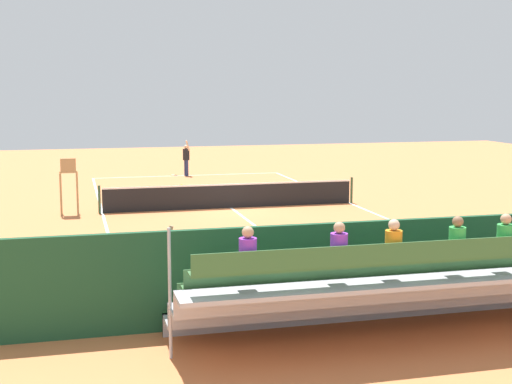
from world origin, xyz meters
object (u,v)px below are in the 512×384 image
object	(u,v)px
equipment_bag	(381,296)
line_judge	(170,271)
umpire_chair	(69,180)
courtside_bench	(461,272)
tennis_ball_near	(182,185)
tennis_player	(186,157)
tennis_racket	(173,175)
bleacher_stand	(408,285)
tennis_net	(231,195)

from	to	relation	value
equipment_bag	line_judge	size ratio (longest dim) A/B	0.47
umpire_chair	courtside_bench	size ratio (longest dim) A/B	1.19
tennis_ball_near	tennis_player	bearing A→B (deg)	-102.31
courtside_bench	equipment_bag	bearing A→B (deg)	3.62
tennis_ball_near	tennis_racket	bearing A→B (deg)	-92.50
bleacher_stand	line_judge	size ratio (longest dim) A/B	4.70
tennis_net	umpire_chair	world-z (taller)	umpire_chair
courtside_bench	line_judge	xyz separation A→B (m)	(6.68, 0.02, 0.46)
courtside_bench	tennis_ball_near	distance (m)	20.60
tennis_net	courtside_bench	xyz separation A→B (m)	(-2.48, 13.27, 0.06)
tennis_player	tennis_racket	distance (m)	1.28
bleacher_stand	tennis_ball_near	size ratio (longest dim) A/B	137.27
tennis_net	tennis_player	xyz separation A→B (m)	(0.06, -10.93, 0.51)
courtside_bench	tennis_player	bearing A→B (deg)	-83.99
bleacher_stand	equipment_bag	world-z (taller)	bleacher_stand
tennis_net	umpire_chair	size ratio (longest dim) A/B	4.81
tennis_racket	tennis_net	bearing A→B (deg)	93.63
tennis_player	tennis_racket	bearing A→B (deg)	-34.53
bleacher_stand	equipment_bag	size ratio (longest dim) A/B	10.07
bleacher_stand	umpire_chair	size ratio (longest dim) A/B	4.23
umpire_chair	tennis_ball_near	xyz separation A→B (m)	(-5.29, -7.06, -1.28)
umpire_chair	equipment_bag	bearing A→B (deg)	116.46
umpire_chair	line_judge	distance (m)	13.43
umpire_chair	tennis_ball_near	distance (m)	8.91
equipment_bag	tennis_player	distance (m)	24.35
line_judge	tennis_racket	bearing A→B (deg)	-98.01
tennis_ball_near	line_judge	size ratio (longest dim) A/B	0.03
umpire_chair	courtside_bench	distance (m)	15.86
courtside_bench	bleacher_stand	bearing A→B (deg)	41.68
courtside_bench	tennis_player	world-z (taller)	tennis_player
tennis_player	tennis_ball_near	xyz separation A→B (m)	(0.85, 3.89, -0.98)
bleacher_stand	tennis_player	world-z (taller)	bleacher_stand
tennis_net	equipment_bag	size ratio (longest dim) A/B	11.44
courtside_bench	umpire_chair	bearing A→B (deg)	-56.75
tennis_net	equipment_bag	distance (m)	13.41
tennis_net	umpire_chair	distance (m)	6.25
tennis_racket	bleacher_stand	bearing A→B (deg)	91.76
tennis_net	equipment_bag	world-z (taller)	tennis_net
bleacher_stand	umpire_chair	world-z (taller)	bleacher_stand
tennis_net	line_judge	world-z (taller)	line_judge
umpire_chair	equipment_bag	size ratio (longest dim) A/B	2.38
tennis_racket	line_judge	size ratio (longest dim) A/B	0.30
tennis_net	line_judge	distance (m)	13.95
bleacher_stand	line_judge	distance (m)	4.78
umpire_chair	line_judge	bearing A→B (deg)	98.59
line_judge	tennis_player	bearing A→B (deg)	-99.68
courtside_bench	line_judge	size ratio (longest dim) A/B	0.93
umpire_chair	tennis_ball_near	size ratio (longest dim) A/B	32.42
umpire_chair	tennis_player	distance (m)	12.56
tennis_ball_near	line_judge	world-z (taller)	line_judge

